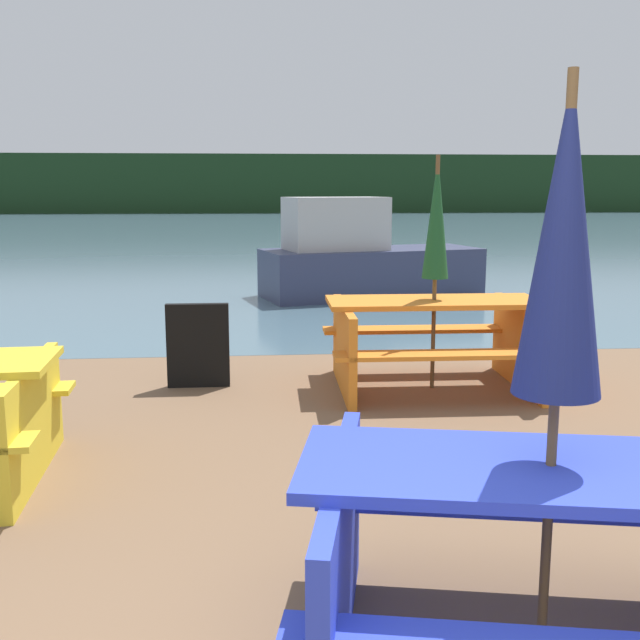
{
  "coord_description": "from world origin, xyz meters",
  "views": [
    {
      "loc": [
        -0.18,
        -1.15,
        1.76
      ],
      "look_at": [
        0.25,
        3.94,
        0.85
      ],
      "focal_mm": 42.0,
      "sensor_mm": 36.0,
      "label": 1
    }
  ],
  "objects_px": {
    "picnic_table_blue": "(546,550)",
    "signboard": "(198,346)",
    "umbrella_darkgreen": "(436,220)",
    "umbrella_navy": "(564,241)",
    "picnic_table_orange": "(433,335)",
    "boat": "(363,260)"
  },
  "relations": [
    {
      "from": "picnic_table_blue",
      "to": "umbrella_navy",
      "type": "distance_m",
      "value": 1.11
    },
    {
      "from": "picnic_table_orange",
      "to": "umbrella_darkgreen",
      "type": "relative_size",
      "value": 0.92
    },
    {
      "from": "umbrella_navy",
      "to": "umbrella_darkgreen",
      "type": "distance_m",
      "value": 3.95
    },
    {
      "from": "umbrella_darkgreen",
      "to": "signboard",
      "type": "height_order",
      "value": "umbrella_darkgreen"
    },
    {
      "from": "umbrella_navy",
      "to": "boat",
      "type": "xyz_separation_m",
      "value": [
        0.7,
        9.6,
        -1.0
      ]
    },
    {
      "from": "picnic_table_orange",
      "to": "signboard",
      "type": "height_order",
      "value": "picnic_table_orange"
    },
    {
      "from": "picnic_table_blue",
      "to": "umbrella_darkgreen",
      "type": "bearing_deg",
      "value": 82.47
    },
    {
      "from": "picnic_table_blue",
      "to": "boat",
      "type": "height_order",
      "value": "boat"
    },
    {
      "from": "umbrella_navy",
      "to": "umbrella_darkgreen",
      "type": "bearing_deg",
      "value": 82.47
    },
    {
      "from": "umbrella_navy",
      "to": "umbrella_darkgreen",
      "type": "relative_size",
      "value": 1.05
    },
    {
      "from": "picnic_table_blue",
      "to": "boat",
      "type": "bearing_deg",
      "value": 85.83
    },
    {
      "from": "picnic_table_orange",
      "to": "umbrella_navy",
      "type": "relative_size",
      "value": 0.88
    },
    {
      "from": "picnic_table_orange",
      "to": "umbrella_navy",
      "type": "xyz_separation_m",
      "value": [
        -0.52,
        -3.91,
        1.1
      ]
    },
    {
      "from": "signboard",
      "to": "boat",
      "type": "bearing_deg",
      "value": 67.61
    },
    {
      "from": "umbrella_darkgreen",
      "to": "picnic_table_blue",
      "type": "bearing_deg",
      "value": -97.53
    },
    {
      "from": "umbrella_darkgreen",
      "to": "umbrella_navy",
      "type": "bearing_deg",
      "value": -97.53
    },
    {
      "from": "picnic_table_blue",
      "to": "signboard",
      "type": "relative_size",
      "value": 2.69
    },
    {
      "from": "boat",
      "to": "signboard",
      "type": "height_order",
      "value": "boat"
    },
    {
      "from": "picnic_table_blue",
      "to": "signboard",
      "type": "bearing_deg",
      "value": 110.57
    },
    {
      "from": "umbrella_darkgreen",
      "to": "signboard",
      "type": "bearing_deg",
      "value": 173.84
    },
    {
      "from": "umbrella_navy",
      "to": "boat",
      "type": "height_order",
      "value": "umbrella_navy"
    },
    {
      "from": "umbrella_darkgreen",
      "to": "signboard",
      "type": "distance_m",
      "value": 2.36
    }
  ]
}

